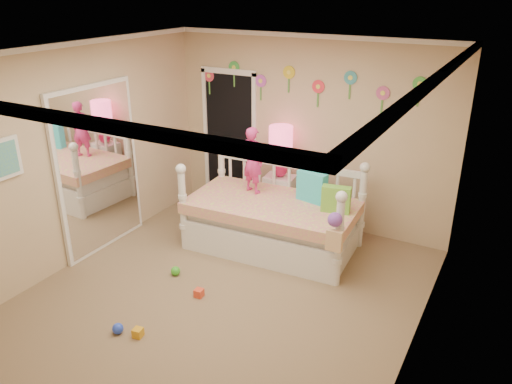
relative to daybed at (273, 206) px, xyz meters
The scene contains 18 objects.
floor 1.41m from the daybed, 88.35° to the right, with size 4.00×4.50×0.01m, color #7F684C.
ceiling 2.39m from the daybed, 88.35° to the right, with size 4.00×4.50×0.01m, color white.
back_wall 1.20m from the daybed, 87.79° to the left, with size 4.00×0.01×2.60m, color tan.
left_wall 2.45m from the daybed, 146.73° to the right, with size 0.01×4.50×2.60m, color tan.
right_wall 2.51m from the daybed, 32.30° to the right, with size 0.01×4.50×2.60m, color tan.
crown_molding 2.37m from the daybed, 88.35° to the right, with size 4.00×4.50×0.06m, color white, non-canonical shape.
daybed is the anchor object (origin of this frame).
pillow_turquoise 0.55m from the daybed, 28.99° to the left, with size 0.38×0.13×0.38m, color #29B9D0.
pillow_lime 0.84m from the daybed, ahead, with size 0.34×0.13×0.32m, color #6FBF3A.
child 0.64m from the daybed, 157.95° to the left, with size 0.32×0.21×0.88m, color #DF328A.
nightstand 0.80m from the daybed, 109.45° to the left, with size 0.42×0.32×0.69m, color white.
table_lamp 0.96m from the daybed, 109.45° to the left, with size 0.33×0.33×0.72m.
closet_doorway 1.60m from the daybed, 142.01° to the left, with size 0.90×0.04×2.07m, color black.
flower_decals 1.66m from the daybed, 93.18° to the left, with size 3.40×0.02×0.50m, color #B2668C, non-canonical shape.
mirror_closet 2.21m from the daybed, 152.81° to the right, with size 0.07×1.30×2.10m, color white.
wall_picture 3.08m from the daybed, 131.46° to the right, with size 0.05×0.34×0.42m, color white.
hanging_bag 1.18m from the daybed, 29.16° to the right, with size 0.20×0.16×0.36m, color beige, non-canonical shape.
toy_scatter 1.93m from the daybed, 106.11° to the right, with size 0.80×1.30×0.11m, color #996666, non-canonical shape.
Camera 1 is at (2.58, -3.91, 3.20)m, focal length 35.41 mm.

